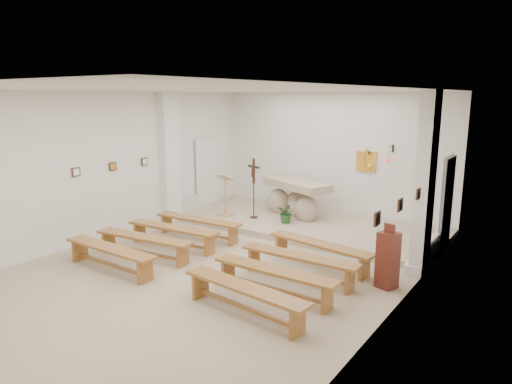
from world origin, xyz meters
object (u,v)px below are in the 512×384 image
Objects in this scene: bench_right_second at (299,261)px; bench_right_third at (274,276)px; bench_left_second at (173,232)px; donation_pedestal at (388,260)px; altar at (296,201)px; bench_left_fourth at (110,253)px; lectern at (225,195)px; crucifix_stand at (254,184)px; bench_left_front at (198,223)px; bench_right_front at (320,249)px; bench_left_third at (144,242)px; bench_right_fourth at (245,293)px.

bench_right_second and bench_right_third have the same top height.
donation_pedestal is at bearing 1.76° from bench_left_second.
altar is at bearing 156.58° from donation_pedestal.
bench_left_fourth is at bearing -81.22° from altar.
bench_right_third is at bearing -91.35° from bench_right_second.
bench_right_third is (3.73, -3.35, -0.36)m from lectern.
bench_right_second is (2.94, -2.71, -0.71)m from crucifix_stand.
altar is 0.93× the size of bench_left_front.
bench_right_front is 1.00× the size of bench_left_second.
bench_right_front is 1.01× the size of bench_left_fourth.
bench_right_second is at bearing 7.47° from bench_left_third.
bench_left_second and bench_left_fourth have the same top height.
bench_right_fourth is at bearing -91.35° from bench_right_second.
bench_right_second and bench_left_third have the same top height.
bench_left_third is (-0.33, -3.57, -0.71)m from crucifix_stand.
bench_left_front is at bearing 82.75° from bench_left_third.
bench_left_front is 3.38m from bench_right_second.
lectern is 0.50× the size of bench_right_front.
donation_pedestal is 0.50× the size of bench_right_fourth.
lectern reaches higher than altar.
bench_right_front is 1.01× the size of bench_right_second.
bench_left_third and bench_right_third have the same top height.
lectern is 1.73m from bench_left_front.
bench_left_third is at bearing -80.38° from lectern.
crucifix_stand is at bearing 155.70° from bench_right_front.
bench_left_second is 1.00× the size of bench_left_third.
lectern is at bearing 94.91° from bench_left_second.
donation_pedestal is 0.50× the size of bench_left_front.
bench_left_front is 1.01× the size of bench_right_second.
altar is 3.00m from bench_left_front.
bench_right_front is at bearing -173.29° from donation_pedestal.
altar is 0.94× the size of bench_right_second.
bench_right_front is at bearing -4.03° from bench_left_front.
bench_right_second is 0.86m from bench_right_third.
bench_left_fourth is (-3.27, -2.58, 0.00)m from bench_right_front.
crucifix_stand is 2.82m from bench_left_second.
lectern is 4.09m from bench_right_front.
bench_right_fourth is (2.16, -5.36, -0.19)m from altar.
bench_left_third is at bearing -75.17° from crucifix_stand.
lectern is 4.25m from bench_left_fourth.
bench_left_second is at bearing -76.84° from crucifix_stand.
altar is at bearing 64.09° from bench_left_front.
donation_pedestal reaches higher than bench_right_front.
donation_pedestal is at bearing -7.08° from bench_left_front.
bench_left_front is at bearing -80.02° from crucifix_stand.
bench_left_second is at bearing -94.03° from bench_left_front.
lectern is 5.02m from bench_right_third.
lectern is 0.50× the size of bench_right_second.
altar is at bearing 69.89° from crucifix_stand.
bench_left_second is 1.00× the size of bench_right_fourth.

